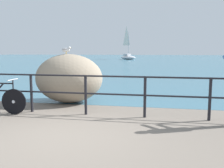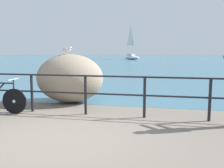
# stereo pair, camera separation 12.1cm
# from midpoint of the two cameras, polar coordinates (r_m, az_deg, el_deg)

# --- Properties ---
(ground_plane) EXTENTS (120.00, 120.00, 0.10)m
(ground_plane) POSITION_cam_midpoint_polar(r_m,az_deg,el_deg) (24.55, 7.51, 3.57)
(ground_plane) COLOR #6B6056
(sea_surface) EXTENTS (120.00, 90.00, 0.01)m
(sea_surface) POSITION_cam_midpoint_polar(r_m,az_deg,el_deg) (52.26, 9.95, 5.66)
(sea_surface) COLOR #38667A
(sea_surface) RESTS_ON ground_plane
(promenade_railing) EXTENTS (9.11, 0.07, 1.02)m
(promenade_railing) POSITION_cam_midpoint_polar(r_m,az_deg,el_deg) (6.46, -5.49, -1.30)
(promenade_railing) COLOR black
(promenade_railing) RESTS_ON ground_plane
(breakwater_boulder_main) EXTENTS (2.14, 1.71, 1.53)m
(breakwater_boulder_main) POSITION_cam_midpoint_polar(r_m,az_deg,el_deg) (8.07, -9.09, 1.28)
(breakwater_boulder_main) COLOR gray
(breakwater_boulder_main) RESTS_ON ground
(seagull) EXTENTS (0.34, 0.14, 0.23)m
(seagull) POSITION_cam_midpoint_polar(r_m,az_deg,el_deg) (7.99, -9.72, 7.69)
(seagull) COLOR gold
(seagull) RESTS_ON breakwater_boulder_main
(sailboat) EXTENTS (3.92, 4.13, 6.16)m
(sailboat) POSITION_cam_midpoint_polar(r_m,az_deg,el_deg) (46.80, 4.57, 6.41)
(sailboat) COLOR white
(sailboat) RESTS_ON sea_surface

